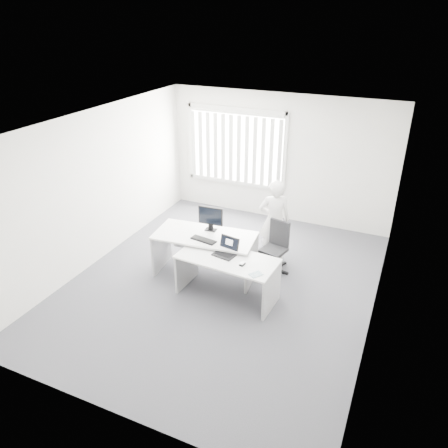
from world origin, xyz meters
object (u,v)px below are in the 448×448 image
at_px(person, 274,220).
at_px(desk_near, 227,269).
at_px(desk_far, 205,246).
at_px(office_chair, 274,255).
at_px(monitor, 211,219).
at_px(laptop, 224,248).

bearing_deg(person, desk_near, 55.65).
xyz_separation_m(desk_far, person, (0.92, 1.04, 0.22)).
distance_m(desk_far, office_chair, 1.30).
bearing_deg(monitor, laptop, -53.19).
height_order(laptop, monitor, monitor).
xyz_separation_m(office_chair, laptop, (-0.52, -1.07, 0.58)).
height_order(desk_far, laptop, laptop).
relative_size(desk_near, office_chair, 1.77).
distance_m(office_chair, laptop, 1.33).
bearing_deg(desk_near, person, 82.39).
distance_m(desk_near, desk_far, 0.78).
xyz_separation_m(desk_near, desk_far, (-0.63, 0.45, 0.05)).
bearing_deg(laptop, monitor, 141.33).
xyz_separation_m(laptop, monitor, (-0.53, 0.61, 0.15)).
distance_m(desk_far, monitor, 0.49).
bearing_deg(desk_near, desk_far, 147.68).
height_order(desk_far, monitor, monitor).
xyz_separation_m(office_chair, person, (-0.15, 0.37, 0.51)).
height_order(desk_far, office_chair, office_chair).
relative_size(person, monitor, 3.58).
relative_size(desk_far, person, 1.15).
bearing_deg(monitor, person, 38.35).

